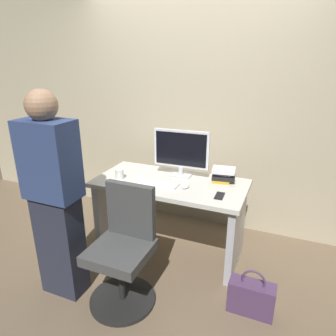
{
  "coord_description": "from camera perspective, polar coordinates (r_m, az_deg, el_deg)",
  "views": [
    {
      "loc": [
        0.99,
        -2.41,
        1.82
      ],
      "look_at": [
        0.0,
        -0.05,
        0.9
      ],
      "focal_mm": 32.21,
      "sensor_mm": 36.0,
      "label": 1
    }
  ],
  "objects": [
    {
      "name": "office_chair",
      "position": [
        2.43,
        -8.35,
        -15.37
      ],
      "size": [
        0.52,
        0.52,
        0.94
      ],
      "color": "black",
      "rests_on": "ground"
    },
    {
      "name": "person_at_desk",
      "position": [
        2.42,
        -20.68,
        -5.32
      ],
      "size": [
        0.4,
        0.24,
        1.64
      ],
      "color": "#262838",
      "rests_on": "ground"
    },
    {
      "name": "ground_plane",
      "position": [
        3.17,
        0.36,
        -15.09
      ],
      "size": [
        9.0,
        9.0,
        0.0
      ],
      "primitive_type": "plane",
      "color": "brown"
    },
    {
      "name": "keyboard",
      "position": [
        2.75,
        -2.37,
        -2.88
      ],
      "size": [
        0.43,
        0.14,
        0.02
      ],
      "primitive_type": "cube",
      "rotation": [
        0.0,
        0.0,
        -0.02
      ],
      "color": "white",
      "rests_on": "desk"
    },
    {
      "name": "monitor",
      "position": [
        2.86,
        2.51,
        3.27
      ],
      "size": [
        0.54,
        0.15,
        0.46
      ],
      "color": "silver",
      "rests_on": "desk"
    },
    {
      "name": "handbag",
      "position": [
        2.54,
        15.48,
        -22.49
      ],
      "size": [
        0.34,
        0.14,
        0.38
      ],
      "color": "#4C3356",
      "rests_on": "ground"
    },
    {
      "name": "cup_near_keyboard",
      "position": [
        2.9,
        -9.17,
        -1.13
      ],
      "size": [
        0.08,
        0.08,
        0.09
      ],
      "primitive_type": "cylinder",
      "color": "white",
      "rests_on": "desk"
    },
    {
      "name": "wall_back",
      "position": [
        3.33,
        5.54,
        14.29
      ],
      "size": [
        6.4,
        0.1,
        3.0
      ],
      "primitive_type": "cube",
      "color": "tan",
      "rests_on": "ground"
    },
    {
      "name": "mouse",
      "position": [
        2.68,
        3.36,
        -3.43
      ],
      "size": [
        0.06,
        0.1,
        0.03
      ],
      "primitive_type": "ellipsoid",
      "color": "white",
      "rests_on": "desk"
    },
    {
      "name": "cell_phone",
      "position": [
        2.55,
        9.74,
        -5.2
      ],
      "size": [
        0.08,
        0.15,
        0.01
      ],
      "primitive_type": "cube",
      "rotation": [
        0.0,
        0.0,
        0.05
      ],
      "color": "black",
      "rests_on": "desk"
    },
    {
      "name": "book_stack",
      "position": [
        2.84,
        10.38,
        -1.23
      ],
      "size": [
        0.23,
        0.2,
        0.13
      ],
      "color": "gold",
      "rests_on": "desk"
    },
    {
      "name": "desk",
      "position": [
        2.91,
        0.38,
        -6.78
      ],
      "size": [
        1.41,
        0.69,
        0.75
      ],
      "color": "beige",
      "rests_on": "ground"
    }
  ]
}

